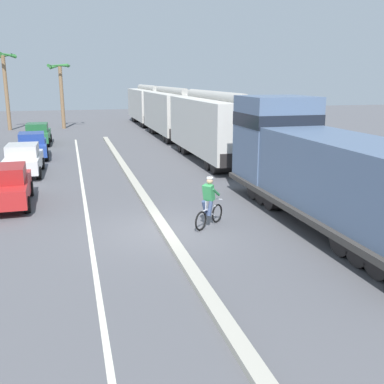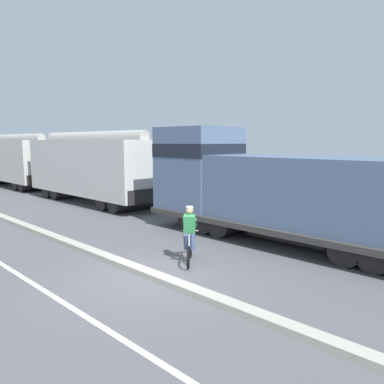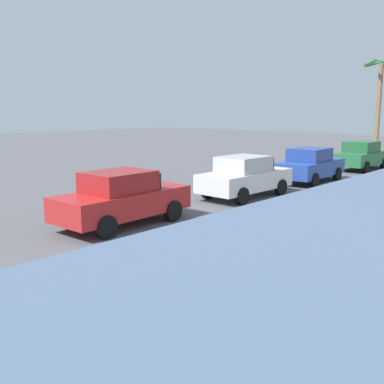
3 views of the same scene
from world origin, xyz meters
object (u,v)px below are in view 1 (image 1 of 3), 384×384
Objects in this scene: parked_car_red at (6,186)px; cyclist at (209,203)px; hopper_car_lead at (213,127)px; locomotive at (319,170)px; hopper_car_middle at (171,113)px; parked_car_white at (24,159)px; parked_car_blue at (32,145)px; hopper_car_trailing at (148,105)px; palm_tree_far at (61,82)px; parked_car_green at (38,134)px; palm_tree_near at (5,74)px.

parked_car_red is 2.48× the size of cyclist.
locomotive is at bearing -90.00° from hopper_car_lead.
locomotive is 23.76m from hopper_car_middle.
parked_car_red is at bearing 156.38° from locomotive.
parked_car_white and parked_car_blue have the same top height.
cyclist is (6.94, -4.54, 0.00)m from parked_car_red.
palm_tree_far reaches higher than hopper_car_trailing.
parked_car_red and parked_car_green have the same top height.
parked_car_green is (-10.70, 9.96, -1.26)m from hopper_car_lead.
hopper_car_middle is at bearing -90.00° from hopper_car_trailing.
parked_car_white is 2.46× the size of cyclist.
hopper_car_trailing reaches higher than parked_car_green.
palm_tree_near is (-3.14, 22.27, 4.45)m from parked_car_white.
locomotive is 24.59m from parked_car_green.
palm_tree_near reaches higher than cyclist.
cyclist is at bearing -73.16° from palm_tree_near.
hopper_car_lead is 13.23m from parked_car_red.
hopper_car_trailing is at bearing 90.00° from hopper_car_middle.
palm_tree_far is (-8.91, 21.14, 2.42)m from hopper_car_lead.
hopper_car_trailing is 6.18× the size of cyclist.
parked_car_green is at bearing 89.33° from parked_car_red.
hopper_car_middle is 1.44× the size of palm_tree_near.
parked_car_green is at bearing 89.67° from parked_car_white.
hopper_car_trailing is at bearing 13.00° from palm_tree_far.
palm_tree_far reaches higher than parked_car_green.
parked_car_blue is 2.49× the size of cyclist.
cyclist is 34.59m from palm_tree_near.
hopper_car_middle is (0.00, 11.60, 0.00)m from hopper_car_lead.
parked_car_blue is (-10.67, -7.82, -1.26)m from hopper_car_middle.
parked_car_white is 0.58× the size of palm_tree_near.
hopper_car_lead is 11.39m from parked_car_blue.
palm_tree_far is (1.79, 11.18, 3.68)m from parked_car_green.
hopper_car_lead is 23.07m from palm_tree_far.
hopper_car_middle is at bearing 90.00° from hopper_car_lead.
hopper_car_middle reaches higher than parked_car_red.
hopper_car_lead reaches higher than parked_car_green.
locomotive reaches higher than hopper_car_trailing.
hopper_car_middle is 6.18× the size of cyclist.
cyclist is 33.64m from palm_tree_far.
parked_car_green is (-0.02, 6.18, 0.00)m from parked_car_blue.
parked_car_white is at bearing -113.66° from hopper_car_trailing.
parked_car_red is at bearing -93.99° from palm_tree_far.
hopper_car_lead is at bearing 71.63° from cyclist.
hopper_car_trailing reaches higher than cyclist.
locomotive reaches higher than hopper_car_lead.
palm_tree_far reaches higher than parked_car_white.
parked_car_red is at bearing -145.87° from hopper_car_lead.
hopper_car_lead is 1.00× the size of hopper_car_trailing.
parked_car_white is at bearing -81.98° from palm_tree_near.
locomotive is 36.03m from palm_tree_near.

